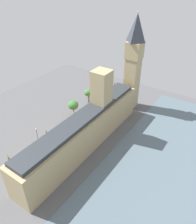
# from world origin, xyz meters

# --- Properties ---
(ground_plane) EXTENTS (143.77, 143.77, 0.00)m
(ground_plane) POSITION_xyz_m (0.00, 0.00, 0.00)
(ground_plane) COLOR #565659
(river_thames) EXTENTS (43.26, 129.39, 0.25)m
(river_thames) POSITION_xyz_m (-35.25, 0.00, 0.12)
(river_thames) COLOR slate
(river_thames) RESTS_ON ground
(parliament_building) EXTENTS (11.02, 72.17, 31.27)m
(parliament_building) POSITION_xyz_m (-1.99, -1.53, 8.91)
(parliament_building) COLOR tan
(parliament_building) RESTS_ON ground
(clock_tower) EXTENTS (7.69, 7.69, 50.47)m
(clock_tower) POSITION_xyz_m (-2.51, -41.95, 26.08)
(clock_tower) COLOR tan
(clock_tower) RESTS_ON ground
(double_decker_bus_by_river_gate) EXTENTS (3.06, 10.61, 4.75)m
(double_decker_bus_by_river_gate) POSITION_xyz_m (10.00, -20.04, 2.63)
(double_decker_bus_by_river_gate) COLOR red
(double_decker_bus_by_river_gate) RESTS_ON ground
(double_decker_bus_corner) EXTENTS (3.30, 10.66, 4.75)m
(double_decker_bus_corner) POSITION_xyz_m (10.18, -8.38, 2.63)
(double_decker_bus_corner) COLOR red
(double_decker_bus_corner) RESTS_ON ground
(car_dark_green_opposite_hall) EXTENTS (1.93, 4.51, 1.74)m
(car_dark_green_opposite_hall) POSITION_xyz_m (11.28, 3.48, 0.89)
(car_dark_green_opposite_hall) COLOR #19472D
(car_dark_green_opposite_hall) RESTS_ON ground
(car_white_far_end) EXTENTS (1.88, 4.05, 1.74)m
(car_white_far_end) POSITION_xyz_m (12.40, 20.40, 0.88)
(car_white_far_end) COLOR silver
(car_white_far_end) RESTS_ON ground
(car_blue_trailing) EXTENTS (2.14, 4.58, 1.74)m
(car_blue_trailing) POSITION_xyz_m (12.86, 26.34, 0.89)
(car_blue_trailing) COLOR navy
(car_blue_trailing) RESTS_ON ground
(pedestrian_near_tower) EXTENTS (0.43, 0.54, 1.51)m
(pedestrian_near_tower) POSITION_xyz_m (4.71, -17.97, 0.68)
(pedestrian_near_tower) COLOR #336B60
(pedestrian_near_tower) RESTS_ON ground
(plane_tree_kerbside) EXTENTS (5.52, 5.52, 8.77)m
(plane_tree_kerbside) POSITION_xyz_m (17.61, -15.84, 6.38)
(plane_tree_kerbside) COLOR brown
(plane_tree_kerbside) RESTS_ON ground
(plane_tree_midblock) EXTENTS (4.52, 4.52, 8.06)m
(plane_tree_midblock) POSITION_xyz_m (19.60, -31.72, 6.07)
(plane_tree_midblock) COLOR brown
(plane_tree_midblock) RESTS_ON ground
(street_lamp_under_trees) EXTENTS (0.56, 0.56, 6.32)m
(street_lamp_under_trees) POSITION_xyz_m (18.60, 9.02, 4.41)
(street_lamp_under_trees) COLOR black
(street_lamp_under_trees) RESTS_ON ground
(street_lamp_leading) EXTENTS (0.56, 0.56, 6.48)m
(street_lamp_leading) POSITION_xyz_m (18.09, -30.80, 4.51)
(street_lamp_leading) COLOR black
(street_lamp_leading) RESTS_ON ground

